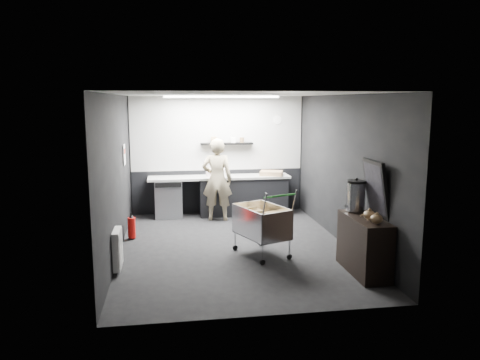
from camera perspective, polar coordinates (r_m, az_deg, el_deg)
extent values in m
plane|color=black|center=(8.47, -0.70, -8.16)|extent=(5.50, 5.50, 0.00)
plane|color=silver|center=(8.07, -0.74, 10.42)|extent=(5.50, 5.50, 0.00)
plane|color=black|center=(10.87, -2.75, 3.09)|extent=(5.50, 0.00, 5.50)
plane|color=black|center=(5.50, 3.30, -3.43)|extent=(5.50, 0.00, 5.50)
plane|color=black|center=(8.13, -14.82, 0.54)|extent=(0.00, 5.50, 5.50)
plane|color=black|center=(8.67, 12.50, 1.19)|extent=(0.00, 5.50, 5.50)
cube|color=#B9B9B5|center=(10.80, -2.76, 5.71)|extent=(3.95, 0.02, 1.70)
cube|color=black|center=(10.98, -2.70, -1.34)|extent=(3.95, 0.02, 1.00)
cube|color=black|center=(10.73, -1.62, 4.46)|extent=(1.20, 0.22, 0.04)
cylinder|color=white|center=(11.01, 4.56, 7.33)|extent=(0.20, 0.03, 0.20)
cube|color=white|center=(9.38, -13.93, 3.00)|extent=(0.02, 0.30, 0.40)
cube|color=red|center=(9.38, -13.92, 3.42)|extent=(0.02, 0.22, 0.10)
cube|color=white|center=(7.48, -14.73, -8.12)|extent=(0.10, 0.50, 0.60)
cube|color=white|center=(9.90, -2.25, 10.10)|extent=(2.40, 0.20, 0.04)
cube|color=black|center=(10.76, 0.39, -1.96)|extent=(2.00, 0.56, 0.85)
cube|color=#ADADA9|center=(10.61, -2.54, 0.33)|extent=(3.20, 0.60, 0.05)
cube|color=#9EA0A5|center=(10.63, -8.70, -2.22)|extent=(0.60, 0.58, 0.85)
cube|color=black|center=(10.27, -8.74, -0.62)|extent=(0.56, 0.02, 0.10)
imported|color=beige|center=(10.15, -2.81, 0.05)|extent=(0.72, 0.54, 1.80)
cube|color=silver|center=(7.97, 2.65, -6.72)|extent=(0.92, 1.11, 0.02)
cube|color=silver|center=(7.86, 0.53, -5.13)|extent=(0.37, 0.89, 0.50)
cube|color=silver|center=(7.97, 4.77, -4.95)|extent=(0.37, 0.89, 0.50)
cube|color=silver|center=(7.47, 3.37, -5.94)|extent=(0.58, 0.25, 0.50)
cube|color=silver|center=(8.35, 2.03, -4.25)|extent=(0.58, 0.25, 0.50)
cylinder|color=silver|center=(7.57, 1.29, -8.86)|extent=(0.02, 0.02, 0.34)
cylinder|color=silver|center=(7.67, 5.27, -8.63)|extent=(0.02, 0.02, 0.34)
cylinder|color=silver|center=(8.38, 0.25, -7.00)|extent=(0.02, 0.02, 0.34)
cylinder|color=silver|center=(8.48, 3.84, -6.82)|extent=(0.02, 0.02, 0.34)
cylinder|color=#227F27|center=(7.29, 3.51, -2.04)|extent=(0.58, 0.26, 0.03)
cube|color=olive|center=(8.00, 1.56, -5.00)|extent=(0.37, 0.41, 0.42)
cube|color=olive|center=(7.83, 3.98, -5.52)|extent=(0.34, 0.38, 0.38)
cylinder|color=black|center=(7.61, 1.28, -9.90)|extent=(0.09, 0.06, 0.09)
cylinder|color=black|center=(8.43, 0.25, -7.94)|extent=(0.09, 0.06, 0.09)
cylinder|color=black|center=(7.72, 5.25, -9.66)|extent=(0.09, 0.06, 0.09)
cylinder|color=black|center=(8.52, 3.83, -7.76)|extent=(0.09, 0.06, 0.09)
cube|color=black|center=(7.38, 14.86, -7.70)|extent=(0.43, 1.15, 0.86)
cylinder|color=silver|center=(7.56, 13.93, -1.99)|extent=(0.29, 0.29, 0.44)
cylinder|color=black|center=(7.52, 14.00, -0.20)|extent=(0.29, 0.29, 0.04)
sphere|color=black|center=(7.51, 14.01, 0.09)|extent=(0.05, 0.05, 0.05)
ellipsoid|color=brown|center=(7.12, 15.50, -4.12)|extent=(0.17, 0.17, 0.14)
ellipsoid|color=brown|center=(6.91, 16.31, -4.57)|extent=(0.17, 0.17, 0.14)
cube|color=black|center=(7.29, 16.27, -0.98)|extent=(0.20, 0.67, 0.86)
cube|color=black|center=(7.28, 16.10, -0.99)|extent=(0.14, 0.58, 0.74)
cylinder|color=red|center=(9.11, -13.06, -5.69)|extent=(0.15, 0.15, 0.39)
cone|color=black|center=(9.05, -13.12, -4.35)|extent=(0.10, 0.10, 0.06)
cylinder|color=black|center=(9.05, -13.13, -4.11)|extent=(0.03, 0.03, 0.06)
cube|color=#A27C56|center=(10.74, 3.84, 0.84)|extent=(0.60, 0.52, 0.10)
cylinder|color=white|center=(10.57, -3.67, 0.92)|extent=(0.18, 0.18, 0.18)
cube|color=white|center=(10.55, -1.87, 0.92)|extent=(0.23, 0.20, 0.18)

